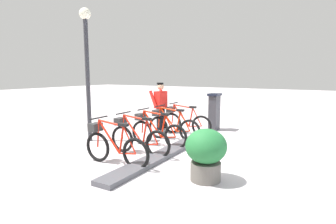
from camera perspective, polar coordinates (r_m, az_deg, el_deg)
The scene contains 11 objects.
ground_plane at distance 6.85m, azimuth 0.85°, elevation -8.47°, with size 60.00×60.00×0.00m, color #B6ADB0.
dock_rail_base at distance 6.83m, azimuth 0.85°, elevation -8.06°, with size 0.44×5.03×0.10m, color #47474C.
payment_kiosk at distance 9.47m, azimuth 9.77°, elevation 0.21°, with size 0.36×0.52×1.28m.
bike_docked_0 at distance 8.68m, azimuth 3.47°, elevation -2.00°, with size 1.72×0.54×1.02m.
bike_docked_1 at distance 7.95m, azimuth 0.72°, elevation -2.94°, with size 1.72×0.54×1.02m.
bike_docked_2 at distance 7.24m, azimuth -2.60°, elevation -4.05°, with size 1.72×0.54×1.02m.
bike_docked_3 at distance 6.56m, azimuth -6.63°, elevation -5.39°, with size 1.72×0.54×1.02m.
bike_docked_4 at distance 5.93m, azimuth -11.57°, elevation -6.98°, with size 1.72×0.54×1.02m.
worker_near_rack at distance 8.94m, azimuth -1.61°, elevation 1.41°, with size 0.53×0.66×1.66m.
lamp_post at distance 8.05m, azimuth -16.86°, elevation 11.49°, with size 0.32×0.32×3.75m.
planter_bush at distance 5.01m, azimuth 8.05°, elevation -8.39°, with size 0.76×0.76×0.97m.
Camera 1 is at (-3.22, 5.71, 1.96)m, focal length 28.74 mm.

